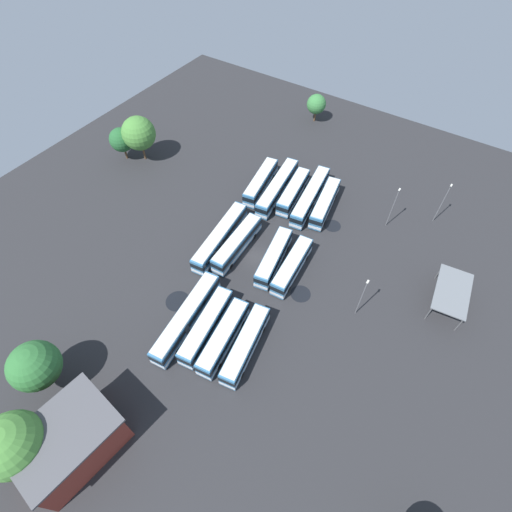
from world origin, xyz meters
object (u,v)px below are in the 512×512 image
(bus_row2_slot3, at_px, (277,188))
(depot_building, at_px, (70,441))
(bus_row2_slot1, at_px, (310,196))
(lamp_post_mid_lot, at_px, (443,202))
(bus_row0_slot3, at_px, (187,318))
(lamp_post_far_corner, at_px, (362,297))
(bus_row1_slot0, at_px, (292,266))
(tree_west_edge, at_px, (35,366))
(bus_row0_slot1, at_px, (224,337))
(bus_row0_slot2, at_px, (206,326))
(bus_row1_slot3, at_px, (237,243))
(bus_row1_slot4, at_px, (220,237))
(tree_north_edge, at_px, (13,445))
(bus_row2_slot2, at_px, (293,192))
(lamp_post_near_entrance, at_px, (393,206))
(bus_row0_slot0, at_px, (246,345))
(tree_northeast, at_px, (316,104))
(bus_row2_slot4, at_px, (261,182))
(tree_northwest, at_px, (122,140))
(maintenance_shelter, at_px, (453,291))
(bus_row1_slot1, at_px, (274,257))
(tree_south_edge, at_px, (139,133))
(bus_row2_slot0, at_px, (325,203))

(bus_row2_slot3, xyz_separation_m, depot_building, (-53.89, -3.51, 1.39))
(bus_row2_slot1, bearing_deg, lamp_post_mid_lot, -68.51)
(bus_row0_slot3, relative_size, lamp_post_far_corner, 1.83)
(bus_row1_slot0, height_order, tree_west_edge, tree_west_edge)
(bus_row0_slot1, bearing_deg, bus_row0_slot2, 88.68)
(bus_row1_slot3, relative_size, bus_row1_slot4, 0.81)
(bus_row1_slot0, distance_m, bus_row1_slot4, 13.99)
(bus_row0_slot3, distance_m, bus_row2_slot1, 34.16)
(bus_row0_slot1, xyz_separation_m, bus_row2_slot3, (32.27, 10.36, 0.00))
(tree_north_edge, height_order, tree_west_edge, tree_north_edge)
(bus_row2_slot2, height_order, lamp_post_near_entrance, lamp_post_near_entrance)
(bus_row0_slot0, relative_size, bus_row1_slot3, 0.97)
(bus_row1_slot0, relative_size, tree_northeast, 1.79)
(bus_row2_slot4, relative_size, lamp_post_mid_lot, 1.44)
(bus_row1_slot0, bearing_deg, depot_building, 167.20)
(tree_northwest, distance_m, tree_north_edge, 59.77)
(bus_row0_slot2, bearing_deg, bus_row1_slot3, 19.11)
(bus_row1_slot3, distance_m, bus_row2_slot3, 16.50)
(depot_building, bearing_deg, lamp_post_mid_lot, -21.58)
(bus_row2_slot2, xyz_separation_m, bus_row2_slot3, (-0.66, 3.26, 0.00))
(depot_building, xyz_separation_m, tree_northeast, (81.69, 9.71, 1.19))
(tree_west_edge, bearing_deg, maintenance_shelter, -44.35)
(bus_row1_slot4, bearing_deg, bus_row2_slot2, -15.73)
(lamp_post_near_entrance, bearing_deg, lamp_post_mid_lot, -49.70)
(bus_row0_slot2, bearing_deg, lamp_post_mid_lot, -27.14)
(bus_row2_slot1, distance_m, lamp_post_far_corner, 25.69)
(bus_row1_slot1, height_order, tree_northwest, tree_northwest)
(bus_row2_slot4, distance_m, lamp_post_far_corner, 32.88)
(bus_row0_slot0, bearing_deg, tree_south_edge, 60.17)
(bus_row2_slot3, bearing_deg, bus_row2_slot4, 96.87)
(bus_row0_slot0, relative_size, bus_row0_slot3, 0.78)
(lamp_post_far_corner, relative_size, tree_northwest, 1.21)
(bus_row2_slot0, xyz_separation_m, lamp_post_near_entrance, (2.75, -11.72, 3.11))
(bus_row1_slot3, xyz_separation_m, bus_row2_slot4, (15.97, 5.36, -0.00))
(depot_building, height_order, maintenance_shelter, depot_building)
(bus_row1_slot3, xyz_separation_m, bus_row2_slot3, (16.41, 1.68, 0.00))
(depot_building, distance_m, lamp_post_far_corner, 42.74)
(bus_row0_slot1, distance_m, tree_south_edge, 48.78)
(bus_row2_slot2, bearing_deg, tree_north_edge, 176.38)
(bus_row1_slot4, bearing_deg, bus_row1_slot1, -82.77)
(bus_row2_slot0, bearing_deg, bus_row0_slot3, 169.68)
(bus_row1_slot0, relative_size, lamp_post_mid_lot, 1.33)
(bus_row1_slot3, distance_m, lamp_post_near_entrance, 28.71)
(bus_row1_slot3, xyz_separation_m, tree_north_edge, (-41.19, 2.11, 3.83))
(bus_row2_slot0, bearing_deg, lamp_post_near_entrance, -76.78)
(bus_row2_slot0, bearing_deg, bus_row0_slot1, -179.29)
(bus_row0_slot2, relative_size, depot_building, 1.02)
(bus_row1_slot0, height_order, tree_south_edge, tree_south_edge)
(bus_row0_slot3, height_order, tree_northeast, tree_northeast)
(bus_row2_slot1, relative_size, lamp_post_mid_lot, 1.81)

